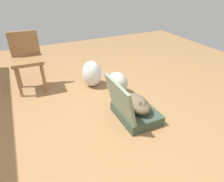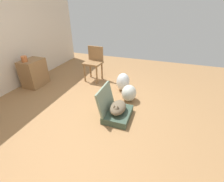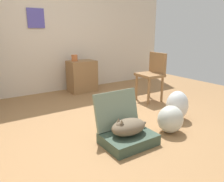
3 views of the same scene
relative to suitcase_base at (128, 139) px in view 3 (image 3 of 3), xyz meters
The scene contains 10 objects.
ground_plane 0.60m from the suitcase_base, 104.21° to the left, with size 7.68×7.68×0.00m, color #9E7247.
wall_back 3.10m from the suitcase_base, 92.94° to the left, with size 6.40×0.15×2.60m.
suitcase_base is the anchor object (origin of this frame).
suitcase_lid 0.38m from the suitcase_base, 90.00° to the left, with size 0.60×0.46×0.04m, color gray.
cat 0.16m from the suitcase_base, behind, with size 0.52×0.28×0.22m.
plastic_bag_white 0.66m from the suitcase_base, ahead, with size 0.35×0.32×0.36m, color silver.
plastic_bag_clear 1.10m from the suitcase_base, 10.80° to the left, with size 0.33×0.32×0.44m, color silver.
side_table 2.51m from the suitcase_base, 76.28° to the left, with size 0.58×0.41×0.68m, color olive.
vase_tall 2.59m from the suitcase_base, 79.66° to the left, with size 0.13×0.13×0.14m, color #CC6B38.
chair 1.87m from the suitcase_base, 38.30° to the left, with size 0.42×0.47×0.90m.
Camera 3 is at (-1.30, -2.41, 1.28)m, focal length 35.04 mm.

